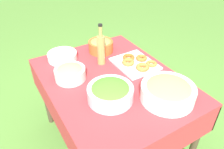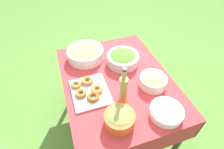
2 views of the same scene
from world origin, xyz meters
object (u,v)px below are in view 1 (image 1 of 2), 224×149
at_px(bread_bowl, 168,91).
at_px(olive_bowl, 101,45).
at_px(plate_stack, 62,56).
at_px(olive_oil_bottle, 101,49).
at_px(pasta_bowl, 70,73).
at_px(salad_bowl, 110,92).
at_px(donut_platter, 136,63).

distance_m(bread_bowl, olive_bowl, 0.78).
relative_size(plate_stack, olive_oil_bottle, 0.72).
height_order(pasta_bowl, olive_bowl, olive_bowl).
distance_m(salad_bowl, pasta_bowl, 0.37).
relative_size(pasta_bowl, olive_oil_bottle, 0.67).
height_order(salad_bowl, olive_bowl, olive_bowl).
bearing_deg(plate_stack, bread_bowl, -153.91).
distance_m(plate_stack, olive_bowl, 0.35).
distance_m(donut_platter, olive_oil_bottle, 0.30).
distance_m(pasta_bowl, donut_platter, 0.53).
xyz_separation_m(salad_bowl, pasta_bowl, (0.34, 0.13, -0.00)).
bearing_deg(pasta_bowl, olive_bowl, -57.57).
height_order(donut_platter, bread_bowl, bread_bowl).
bearing_deg(salad_bowl, plate_stack, 7.83).
bearing_deg(bread_bowl, salad_bowl, 59.37).
height_order(plate_stack, olive_oil_bottle, olive_oil_bottle).
relative_size(plate_stack, olive_bowl, 1.12).
bearing_deg(donut_platter, olive_oil_bottle, 53.69).
bearing_deg(olive_oil_bottle, salad_bowl, 158.74).
xyz_separation_m(salad_bowl, olive_bowl, (0.59, -0.25, 0.00)).
bearing_deg(donut_platter, olive_bowl, 21.32).
relative_size(salad_bowl, donut_platter, 0.87).
relative_size(pasta_bowl, plate_stack, 0.93).
bearing_deg(olive_bowl, salad_bowl, 156.77).
relative_size(donut_platter, bread_bowl, 0.99).
xyz_separation_m(pasta_bowl, olive_bowl, (0.25, -0.39, 0.01)).
relative_size(salad_bowl, olive_oil_bottle, 0.89).
height_order(pasta_bowl, bread_bowl, bread_bowl).
distance_m(salad_bowl, donut_platter, 0.46).
bearing_deg(bread_bowl, olive_oil_bottle, 14.34).
distance_m(pasta_bowl, bread_bowl, 0.70).
bearing_deg(olive_bowl, donut_platter, -158.68).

